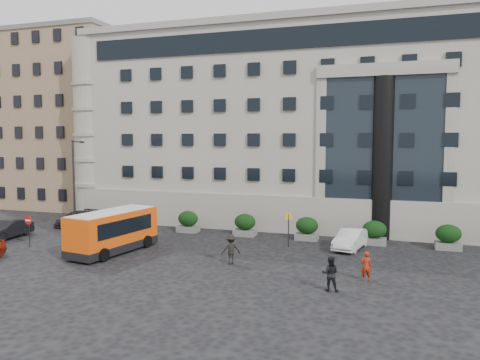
{
  "coord_description": "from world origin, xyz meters",
  "views": [
    {
      "loc": [
        12.81,
        -28.92,
        8.05
      ],
      "look_at": [
        1.94,
        4.2,
        5.0
      ],
      "focal_mm": 35.0,
      "sensor_mm": 36.0,
      "label": 1
    }
  ],
  "objects_px": {
    "hedge_c": "(307,228)",
    "no_entry_sign": "(29,225)",
    "hedge_d": "(374,232)",
    "parked_car_d": "(119,206)",
    "parked_car_b": "(8,229)",
    "parked_car_c": "(76,218)",
    "pedestrian_b": "(330,274)",
    "red_truck": "(138,198)",
    "bus_stop_sign": "(289,224)",
    "hedge_a": "(188,221)",
    "hedge_e": "(448,237)",
    "pedestrian_c": "(231,249)",
    "pedestrian_a": "(366,266)",
    "minibus": "(113,230)",
    "hedge_b": "(245,225)",
    "street_lamp": "(74,184)",
    "white_taxi": "(351,239)"
  },
  "relations": [
    {
      "from": "hedge_c",
      "to": "no_entry_sign",
      "type": "bearing_deg",
      "value": -155.51
    },
    {
      "from": "hedge_c",
      "to": "hedge_d",
      "type": "bearing_deg",
      "value": 0.0
    },
    {
      "from": "parked_car_d",
      "to": "parked_car_b",
      "type": "bearing_deg",
      "value": -101.56
    },
    {
      "from": "parked_car_c",
      "to": "pedestrian_b",
      "type": "bearing_deg",
      "value": -19.42
    },
    {
      "from": "hedge_c",
      "to": "no_entry_sign",
      "type": "height_order",
      "value": "no_entry_sign"
    },
    {
      "from": "red_truck",
      "to": "parked_car_b",
      "type": "relative_size",
      "value": 1.15
    },
    {
      "from": "no_entry_sign",
      "to": "parked_car_d",
      "type": "xyz_separation_m",
      "value": [
        -3.11,
        17.04,
        -1.03
      ]
    },
    {
      "from": "bus_stop_sign",
      "to": "hedge_d",
      "type": "bearing_deg",
      "value": 24.66
    },
    {
      "from": "hedge_a",
      "to": "parked_car_b",
      "type": "height_order",
      "value": "hedge_a"
    },
    {
      "from": "hedge_e",
      "to": "parked_car_c",
      "type": "xyz_separation_m",
      "value": [
        -32.08,
        -0.42,
        -0.28
      ]
    },
    {
      "from": "hedge_e",
      "to": "parked_car_b",
      "type": "bearing_deg",
      "value": -168.27
    },
    {
      "from": "hedge_a",
      "to": "pedestrian_c",
      "type": "relative_size",
      "value": 0.95
    },
    {
      "from": "hedge_c",
      "to": "hedge_d",
      "type": "relative_size",
      "value": 1.0
    },
    {
      "from": "pedestrian_a",
      "to": "pedestrian_c",
      "type": "height_order",
      "value": "pedestrian_c"
    },
    {
      "from": "hedge_a",
      "to": "pedestrian_a",
      "type": "height_order",
      "value": "hedge_a"
    },
    {
      "from": "hedge_c",
      "to": "minibus",
      "type": "height_order",
      "value": "minibus"
    },
    {
      "from": "hedge_b",
      "to": "hedge_c",
      "type": "distance_m",
      "value": 5.2
    },
    {
      "from": "red_truck",
      "to": "parked_car_d",
      "type": "height_order",
      "value": "red_truck"
    },
    {
      "from": "red_truck",
      "to": "pedestrian_c",
      "type": "bearing_deg",
      "value": -40.34
    },
    {
      "from": "hedge_e",
      "to": "bus_stop_sign",
      "type": "height_order",
      "value": "bus_stop_sign"
    },
    {
      "from": "hedge_d",
      "to": "street_lamp",
      "type": "xyz_separation_m",
      "value": [
        -23.54,
        -4.8,
        3.44
      ]
    },
    {
      "from": "hedge_d",
      "to": "white_taxi",
      "type": "relative_size",
      "value": 0.41
    },
    {
      "from": "street_lamp",
      "to": "pedestrian_a",
      "type": "distance_m",
      "value": 24.21
    },
    {
      "from": "white_taxi",
      "to": "pedestrian_a",
      "type": "xyz_separation_m",
      "value": [
        1.51,
        -7.68,
        0.12
      ]
    },
    {
      "from": "parked_car_b",
      "to": "pedestrian_a",
      "type": "bearing_deg",
      "value": -8.14
    },
    {
      "from": "hedge_a",
      "to": "hedge_e",
      "type": "distance_m",
      "value": 20.8
    },
    {
      "from": "hedge_b",
      "to": "minibus",
      "type": "bearing_deg",
      "value": -130.58
    },
    {
      "from": "red_truck",
      "to": "pedestrian_c",
      "type": "xyz_separation_m",
      "value": [
        17.96,
        -19.02,
        -0.38
      ]
    },
    {
      "from": "hedge_d",
      "to": "white_taxi",
      "type": "xyz_separation_m",
      "value": [
        -1.6,
        -2.04,
        -0.2
      ]
    },
    {
      "from": "minibus",
      "to": "pedestrian_a",
      "type": "distance_m",
      "value": 17.57
    },
    {
      "from": "minibus",
      "to": "pedestrian_a",
      "type": "xyz_separation_m",
      "value": [
        17.51,
        -1.32,
        -0.79
      ]
    },
    {
      "from": "white_taxi",
      "to": "pedestrian_b",
      "type": "relative_size",
      "value": 2.38
    },
    {
      "from": "hedge_a",
      "to": "no_entry_sign",
      "type": "relative_size",
      "value": 0.79
    },
    {
      "from": "hedge_d",
      "to": "hedge_e",
      "type": "bearing_deg",
      "value": 0.0
    },
    {
      "from": "minibus",
      "to": "white_taxi",
      "type": "bearing_deg",
      "value": 30.66
    },
    {
      "from": "hedge_b",
      "to": "hedge_e",
      "type": "height_order",
      "value": "same"
    },
    {
      "from": "hedge_a",
      "to": "minibus",
      "type": "xyz_separation_m",
      "value": [
        -2.0,
        -8.4,
        0.71
      ]
    },
    {
      "from": "pedestrian_c",
      "to": "parked_car_c",
      "type": "bearing_deg",
      "value": -54.44
    },
    {
      "from": "pedestrian_b",
      "to": "bus_stop_sign",
      "type": "bearing_deg",
      "value": -71.33
    },
    {
      "from": "white_taxi",
      "to": "bus_stop_sign",
      "type": "bearing_deg",
      "value": -158.51
    },
    {
      "from": "hedge_a",
      "to": "hedge_d",
      "type": "relative_size",
      "value": 1.0
    },
    {
      "from": "red_truck",
      "to": "hedge_c",
      "type": "bearing_deg",
      "value": -19.43
    },
    {
      "from": "pedestrian_c",
      "to": "white_taxi",
      "type": "bearing_deg",
      "value": -166.33
    },
    {
      "from": "white_taxi",
      "to": "parked_car_d",
      "type": "bearing_deg",
      "value": 170.46
    },
    {
      "from": "hedge_a",
      "to": "white_taxi",
      "type": "relative_size",
      "value": 0.41
    },
    {
      "from": "hedge_e",
      "to": "bus_stop_sign",
      "type": "relative_size",
      "value": 0.73
    },
    {
      "from": "bus_stop_sign",
      "to": "parked_car_d",
      "type": "relative_size",
      "value": 0.56
    },
    {
      "from": "hedge_b",
      "to": "hedge_d",
      "type": "xyz_separation_m",
      "value": [
        10.4,
        0.0,
        0.0
      ]
    },
    {
      "from": "hedge_b",
      "to": "parked_car_d",
      "type": "distance_m",
      "value": 19.16
    },
    {
      "from": "hedge_d",
      "to": "street_lamp",
      "type": "distance_m",
      "value": 24.27
    }
  ]
}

